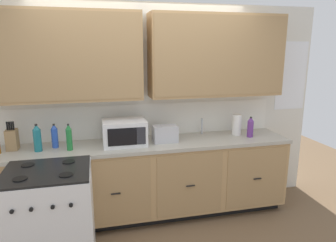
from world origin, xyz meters
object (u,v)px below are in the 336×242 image
Objects in this scene: paper_towel_roll at (237,125)px; bottle_green at (69,137)px; stove_range at (51,218)px; bottle_violet at (250,127)px; toaster at (165,134)px; knife_block at (12,139)px; microwave at (124,132)px; bottle_teal at (37,138)px; bottle_blue at (55,136)px.

paper_towel_roll is 0.90× the size of bottle_green.
bottle_violet reaches higher than stove_range.
stove_range is 3.39× the size of toaster.
knife_block is 1.19× the size of paper_towel_roll.
bottle_green is at bearing -173.33° from microwave.
knife_block reaches higher than microwave.
knife_block reaches higher than bottle_teal.
bottle_teal is 0.32m from bottle_green.
microwave is at bearing 39.62° from stove_range.
knife_block is at bearing 156.69° from bottle_teal.
stove_range is 2.35m from paper_towel_roll.
microwave is at bearing -4.46° from knife_block.
knife_block is (-1.65, 0.10, 0.02)m from toaster.
microwave is (0.76, 0.63, 0.60)m from stove_range.
bottle_green is (-1.06, -0.06, 0.04)m from toaster.
toaster is 1.06× the size of bottle_blue.
paper_towel_roll is 0.98× the size of bottle_blue.
paper_towel_roll is 2.00m from bottle_green.
knife_block is 0.30m from bottle_teal.
paper_towel_roll is at bearing 3.35° from microwave.
toaster is 0.95m from paper_towel_roll.
bottle_violet is (2.28, -0.12, -0.01)m from bottle_blue.
bottle_blue is (-0.75, 0.06, -0.01)m from microwave.
bottle_blue reaches higher than stove_range.
stove_range is 3.78× the size of bottle_violet.
microwave is at bearing -4.85° from bottle_blue.
bottle_blue is at bearing 28.88° from bottle_teal.
microwave reaches higher than stove_range.
stove_range is at bearing -161.88° from paper_towel_roll.
knife_block is at bearing 179.78° from paper_towel_roll.
bottle_green is (0.32, -0.04, -0.00)m from bottle_teal.
toaster is at bearing 0.85° from bottle_teal.
paper_towel_roll is at bearing 2.65° from bottle_teal.
bottle_green is at bearing -7.76° from bottle_teal.
microwave is at bearing -176.65° from paper_towel_roll.
knife_block is 0.44m from bottle_blue.
bottle_blue is 0.18m from bottle_teal.
knife_block reaches higher than bottle_violet.
microwave is 1.67× the size of bottle_green.
bottle_green is at bearing -179.52° from bottle_violet.
bottle_green is (0.16, -0.13, 0.01)m from bottle_blue.
bottle_teal is (-0.16, 0.60, 0.61)m from stove_range.
knife_block reaches higher than bottle_blue.
microwave is at bearing 6.67° from bottle_green.
bottle_green is 2.12m from bottle_violet.
bottle_teal reaches higher than paper_towel_roll.
bottle_teal reaches higher than stove_range.
microwave is 1.41m from paper_towel_roll.
bottle_blue is at bearing 175.15° from microwave.
bottle_violet is (0.12, -0.13, -0.01)m from paper_towel_roll.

